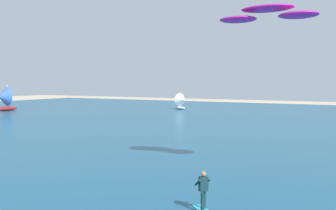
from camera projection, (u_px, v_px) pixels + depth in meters
ocean at (283, 125)px, 46.92m from camera, size 160.00×90.00×0.10m
kitesurfer at (205, 198)px, 15.15m from camera, size 1.82×1.74×1.67m
kite at (267, 14)px, 21.34m from camera, size 5.73×2.11×0.86m
sailboat_outermost at (3, 99)px, 68.28m from camera, size 3.65×4.25×4.86m
sailboat_heeled_over at (181, 101)px, 71.71m from camera, size 3.11×2.78×3.50m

